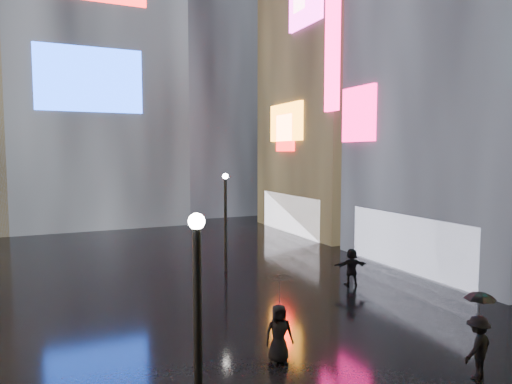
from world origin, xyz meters
TOP-DOWN VIEW (x-y plane):
  - ground at (0.00, 20.00)m, footprint 140.00×140.00m
  - building_right_far at (15.98, 30.00)m, footprint 10.28×12.00m
  - tower_flank_right at (9.00, 46.00)m, footprint 12.00×12.00m
  - lamp_near at (-3.72, 6.32)m, footprint 0.30×0.30m
  - lamp_far at (2.28, 20.95)m, footprint 0.30×0.30m
  - pedestrian_2 at (4.60, 7.22)m, footprint 1.27×0.92m
  - pedestrian_4 at (0.02, 10.37)m, footprint 0.93×0.69m
  - pedestrian_5 at (6.84, 16.11)m, footprint 1.69×0.86m
  - umbrella_1 at (4.60, 7.22)m, footprint 1.09×1.09m
  - umbrella_2 at (0.02, 10.37)m, footprint 1.45×1.45m

SIDE VIEW (x-z plane):
  - ground at x=0.00m, z-range 0.00..0.00m
  - pedestrian_5 at x=6.84m, z-range 0.00..1.75m
  - pedestrian_4 at x=0.02m, z-range 0.00..1.76m
  - pedestrian_2 at x=4.60m, z-range 0.00..1.77m
  - umbrella_1 at x=4.60m, z-range 1.77..2.48m
  - umbrella_2 at x=0.02m, z-range 1.76..2.69m
  - lamp_near at x=-3.72m, z-range 0.34..5.54m
  - lamp_far at x=2.28m, z-range 0.34..5.54m
  - building_right_far at x=15.98m, z-range -0.02..27.98m
  - tower_flank_right at x=9.00m, z-range 0.00..34.00m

